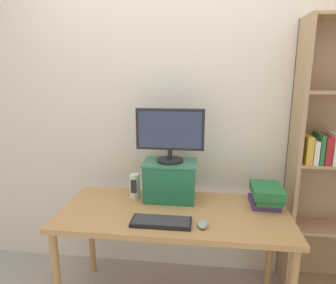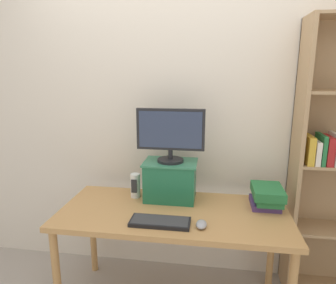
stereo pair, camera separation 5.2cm
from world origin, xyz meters
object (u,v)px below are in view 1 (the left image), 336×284
object	(u,v)px
keyboard	(161,222)
book_stack	(266,195)
desk	(174,221)
computer_monitor	(170,133)
riser_box	(170,179)
desk_speaker	(135,186)
computer_mouse	(203,224)

from	to	relation	value
keyboard	book_stack	bearing A→B (deg)	27.06
desk	computer_monitor	xyz separation A→B (m)	(-0.05, 0.19, 0.56)
riser_box	desk_speaker	size ratio (longest dim) A/B	2.13
desk_speaker	desk	bearing A→B (deg)	-30.74
desk	riser_box	distance (m)	0.30
computer_mouse	book_stack	world-z (taller)	book_stack
desk	riser_box	world-z (taller)	riser_box
desk	computer_monitor	world-z (taller)	computer_monitor
desk	desk_speaker	bearing A→B (deg)	149.26
computer_monitor	keyboard	xyz separation A→B (m)	(-0.01, -0.38, -0.48)
book_stack	desk_speaker	size ratio (longest dim) A/B	1.50
keyboard	computer_mouse	size ratio (longest dim) A/B	3.55
keyboard	book_stack	size ratio (longest dim) A/B	1.38
desk_speaker	riser_box	bearing A→B (deg)	2.70
computer_mouse	book_stack	distance (m)	0.56
desk_speaker	keyboard	bearing A→B (deg)	-56.01
keyboard	computer_mouse	distance (m)	0.25
computer_monitor	computer_mouse	xyz separation A→B (m)	(0.24, -0.39, -0.47)
book_stack	desk_speaker	distance (m)	0.93
riser_box	computer_mouse	world-z (taller)	riser_box
desk	computer_monitor	bearing A→B (deg)	104.24
riser_box	keyboard	world-z (taller)	riser_box
keyboard	book_stack	distance (m)	0.77
computer_monitor	book_stack	size ratio (longest dim) A/B	1.79
desk	desk_speaker	distance (m)	0.40
computer_monitor	book_stack	bearing A→B (deg)	-2.93
desk	computer_mouse	size ratio (longest dim) A/B	14.67
book_stack	desk_speaker	bearing A→B (deg)	178.55
computer_monitor	desk_speaker	distance (m)	0.48
desk	riser_box	bearing A→B (deg)	104.14
computer_monitor	computer_mouse	world-z (taller)	computer_monitor
riser_box	computer_monitor	distance (m)	0.34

